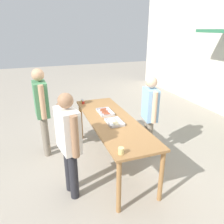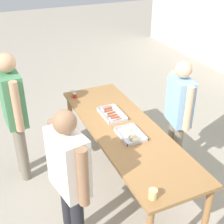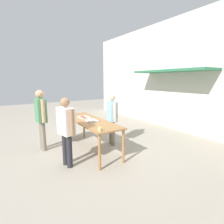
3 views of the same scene
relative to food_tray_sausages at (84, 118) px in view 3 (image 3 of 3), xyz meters
The scene contains 11 objects.
ground_plane 0.99m from the food_tray_sausages, ahead, with size 24.00×24.00×0.00m, color #A39989.
building_facade_back 4.22m from the food_tray_sausages, 84.80° to the left, with size 12.00×1.11×4.50m.
serving_table 0.38m from the food_tray_sausages, ahead, with size 2.53×0.80×0.91m.
food_tray_sausages is the anchor object (origin of this frame).
food_tray_buns 0.53m from the food_tray_sausages, ahead, with size 0.38×0.27×0.06m.
condiment_jar_mustard 0.82m from the food_tray_sausages, 160.15° to the right, with size 0.06×0.06×0.07m.
condiment_jar_ketchup 0.74m from the food_tray_sausages, 157.57° to the right, with size 0.06×0.06×0.07m.
beer_cup 1.51m from the food_tray_sausages, 10.23° to the right, with size 0.08×0.08×0.09m.
person_server_behind_table 0.88m from the food_tray_sausages, 68.00° to the left, with size 0.57×0.29×1.64m.
person_customer_holding_hotdog 1.25m from the food_tray_sausages, 110.11° to the right, with size 0.63×0.27×1.79m.
person_customer_with_cup 1.30m from the food_tray_sausages, 42.48° to the right, with size 0.64×0.33×1.67m.
Camera 3 is at (4.51, -2.12, 2.07)m, focal length 28.00 mm.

